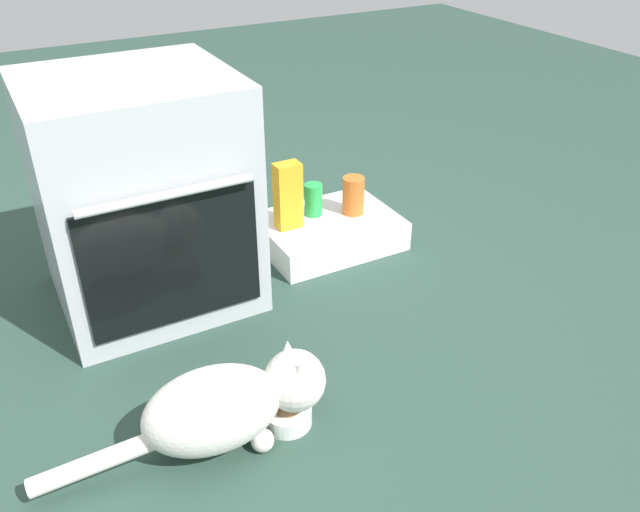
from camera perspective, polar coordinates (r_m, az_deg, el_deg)
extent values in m
plane|color=#284238|center=(1.94, -12.27, -8.69)|extent=(8.00, 8.00, 0.00)
cube|color=#B7BABF|center=(2.06, -15.22, 5.21)|extent=(0.59, 0.54, 0.72)
cube|color=black|center=(1.86, -12.61, -0.49)|extent=(0.50, 0.01, 0.39)
cylinder|color=silver|center=(1.73, -13.13, 5.18)|extent=(0.47, 0.02, 0.02)
cube|color=white|center=(2.41, 0.72, 2.17)|extent=(0.49, 0.36, 0.11)
cylinder|color=white|center=(1.70, -2.86, -13.70)|extent=(0.12, 0.12, 0.05)
sphere|color=brown|center=(1.69, -2.88, -13.30)|extent=(0.07, 0.07, 0.07)
ellipsoid|color=silver|center=(1.60, -9.35, -13.08)|extent=(0.35, 0.23, 0.21)
sphere|color=silver|center=(1.63, -2.22, -10.76)|extent=(0.15, 0.15, 0.15)
cone|color=silver|center=(1.62, -2.83, -8.32)|extent=(0.05, 0.05, 0.07)
cone|color=silver|center=(1.56, -1.67, -10.13)|extent=(0.05, 0.05, 0.07)
cylinder|color=silver|center=(1.62, -19.13, -16.72)|extent=(0.29, 0.07, 0.07)
sphere|color=silver|center=(1.72, -6.34, -13.13)|extent=(0.06, 0.06, 0.06)
sphere|color=silver|center=(1.64, -5.04, -15.69)|extent=(0.06, 0.06, 0.06)
cylinder|color=#D16023|center=(2.40, 2.91, 5.29)|extent=(0.08, 0.08, 0.14)
cube|color=orange|center=(2.28, -2.80, 5.25)|extent=(0.09, 0.06, 0.24)
cylinder|color=green|center=(2.39, -0.58, 4.93)|extent=(0.07, 0.07, 0.12)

